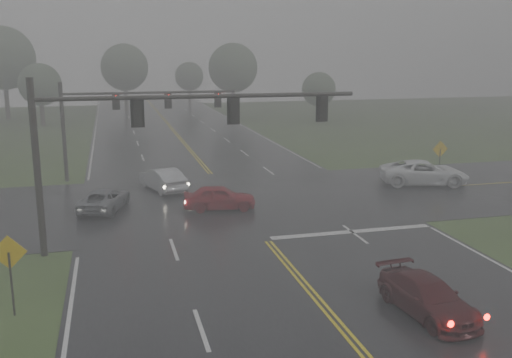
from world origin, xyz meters
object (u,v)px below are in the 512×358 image
object	(u,v)px
sedan_red	(220,210)
car_grey	(105,210)
sedan_maroon	(426,314)
sedan_silver	(163,190)
signal_gantry_far	(119,111)
signal_gantry_near	(143,129)
pickup_white	(423,184)

from	to	relation	value
sedan_red	car_grey	distance (m)	6.61
sedan_maroon	sedan_silver	world-z (taller)	sedan_silver
car_grey	signal_gantry_far	size ratio (longest dim) A/B	0.36
signal_gantry_near	signal_gantry_far	distance (m)	15.59
signal_gantry_near	car_grey	bearing A→B (deg)	105.47
sedan_red	signal_gantry_near	bearing A→B (deg)	148.83
car_grey	signal_gantry_far	bearing A→B (deg)	-79.80
sedan_maroon	sedan_red	bearing A→B (deg)	100.68
pickup_white	signal_gantry_near	size ratio (longest dim) A/B	0.40
sedan_red	sedan_silver	distance (m)	6.15
signal_gantry_far	sedan_red	bearing A→B (deg)	-62.39
pickup_white	sedan_maroon	bearing A→B (deg)	165.25
sedan_silver	signal_gantry_near	bearing A→B (deg)	62.90
sedan_red	car_grey	bearing A→B (deg)	84.35
sedan_red	signal_gantry_near	size ratio (longest dim) A/B	0.28
sedan_maroon	sedan_red	world-z (taller)	sedan_red
signal_gantry_near	signal_gantry_far	xyz separation A→B (m)	(-0.78, 15.55, -0.70)
sedan_silver	signal_gantry_near	world-z (taller)	signal_gantry_near
car_grey	signal_gantry_near	size ratio (longest dim) A/B	0.30
signal_gantry_far	sedan_maroon	bearing A→B (deg)	-68.91
sedan_maroon	signal_gantry_far	size ratio (longest dim) A/B	0.36
pickup_white	signal_gantry_near	bearing A→B (deg)	128.76
sedan_maroon	pickup_white	world-z (taller)	pickup_white
car_grey	pickup_white	bearing A→B (deg)	-158.52
signal_gantry_near	pickup_white	bearing A→B (deg)	23.37
signal_gantry_near	signal_gantry_far	bearing A→B (deg)	92.86
signal_gantry_far	pickup_white	bearing A→B (deg)	-19.87
car_grey	pickup_white	size ratio (longest dim) A/B	0.75
sedan_silver	signal_gantry_far	distance (m)	7.09
sedan_silver	signal_gantry_far	world-z (taller)	signal_gantry_far
pickup_white	sedan_red	bearing A→B (deg)	116.14
sedan_red	signal_gantry_near	xyz separation A→B (m)	(-4.47, -5.51, 5.54)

